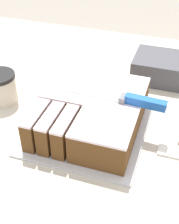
# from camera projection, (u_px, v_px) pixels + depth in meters

# --- Properties ---
(countertop) EXTENTS (1.40, 1.10, 0.90)m
(countertop) POSITION_uv_depth(u_px,v_px,m) (105.00, 204.00, 1.18)
(countertop) COLOR beige
(countertop) RESTS_ON ground_plane
(cake_board) EXTENTS (0.30, 0.34, 0.01)m
(cake_board) POSITION_uv_depth(u_px,v_px,m) (89.00, 125.00, 0.85)
(cake_board) COLOR silver
(cake_board) RESTS_ON countertop
(cake) EXTENTS (0.26, 0.30, 0.09)m
(cake) POSITION_uv_depth(u_px,v_px,m) (91.00, 111.00, 0.82)
(cake) COLOR brown
(cake) RESTS_ON cake_board
(knife) EXTENTS (0.27, 0.04, 0.02)m
(knife) POSITION_uv_depth(u_px,v_px,m) (133.00, 100.00, 0.78)
(knife) COLOR silver
(knife) RESTS_ON cake
(coffee_cup) EXTENTS (0.10, 0.10, 0.09)m
(coffee_cup) POSITION_uv_depth(u_px,v_px,m) (0.00, 88.00, 0.92)
(coffee_cup) COLOR beige
(coffee_cup) RESTS_ON countertop
(storage_box) EXTENTS (0.19, 0.15, 0.08)m
(storage_box) POSITION_uv_depth(u_px,v_px,m) (162.00, 68.00, 1.03)
(storage_box) COLOR #47474C
(storage_box) RESTS_ON countertop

